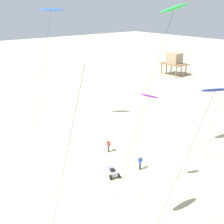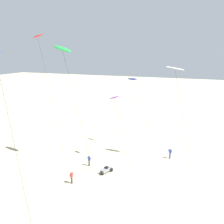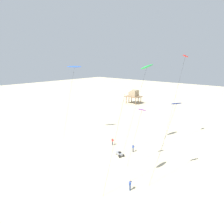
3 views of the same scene
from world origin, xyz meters
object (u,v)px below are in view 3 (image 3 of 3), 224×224
Objects in this scene: beach_buggy at (119,154)px; kite_green at (147,67)px; kite_white at (125,93)px; stilt_house at (134,94)px; kite_blue at (74,67)px; kite_flyer_middle at (133,148)px; kite_flyer_nearest at (112,141)px; kite_navy at (176,105)px; kite_red at (185,58)px; kite_purple at (142,111)px; kite_flyer_furthest at (130,185)px.

kite_green is at bearing 81.13° from beach_buggy.
kite_white is 60.20m from stilt_house.
beach_buggy is at bearing -98.87° from kite_green.
stilt_house is 49.34m from beach_buggy.
kite_white is at bearing -23.45° from kite_blue.
kite_flyer_nearest is at bearing -177.66° from kite_flyer_middle.
kite_navy reaches higher than stilt_house.
kite_red is 1.10× the size of kite_green.
kite_blue is at bearing -163.75° from kite_green.
kite_blue reaches higher than kite_purple.
kite_flyer_furthest is 0.78× the size of beach_buggy.
kite_purple is 0.61× the size of kite_blue.
kite_flyer_furthest reaches higher than beach_buggy.
kite_green is at bearing 116.22° from kite_flyer_furthest.
kite_green is 16.97m from kite_flyer_nearest.
beach_buggy is at bearing 178.52° from kite_navy.
kite_navy reaches higher than kite_purple.
kite_blue is at bearing -176.39° from kite_flyer_middle.
kite_purple is at bearing 108.12° from kite_white.
kite_purple is 0.58× the size of kite_green.
kite_flyer_middle reaches higher than beach_buggy.
kite_flyer_nearest is at bearing 4.23° from kite_blue.
kite_flyer_furthest is at bearing -54.68° from stilt_house.
beach_buggy is at bearing 132.81° from kite_white.
kite_red is (-1.55, 21.60, 4.42)m from kite_white.
kite_flyer_middle is at bearing -112.11° from kite_red.
kite_navy is 2.00× the size of stilt_house.
kite_flyer_nearest is at bearing -60.01° from stilt_house.
kite_flyer_furthest is (-2.65, -7.10, -10.66)m from kite_navy.
kite_white reaches higher than beach_buggy.
beach_buggy is at bearing 137.46° from kite_flyer_furthest.
stilt_house is (-34.60, 48.82, 3.03)m from kite_flyer_furthest.
kite_blue reaches higher than kite_navy.
kite_red is at bearing 94.11° from kite_white.
kite_white is 0.76× the size of kite_red.
kite_purple is 10.11m from beach_buggy.
kite_flyer_middle is 12.61m from kite_flyer_furthest.
kite_purple is at bearing -94.54° from kite_red.
kite_flyer_furthest is (23.23, -9.44, -15.30)m from kite_blue.
kite_purple is at bearing 173.20° from kite_navy.
kite_navy is at bearing -36.28° from kite_green.
kite_white is (2.63, -8.04, 4.26)m from kite_purple.
kite_navy reaches higher than kite_flyer_middle.
kite_navy is 13.08m from kite_flyer_furthest.
kite_flyer_nearest is 1.00× the size of kite_flyer_middle.
kite_white is at bearing -67.52° from kite_green.
kite_white is 22.10m from kite_red.
kite_purple is 12.47m from kite_flyer_nearest.
kite_flyer_middle is (-6.00, 10.64, -12.90)m from kite_white.
beach_buggy is at bearing -7.74° from kite_blue.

